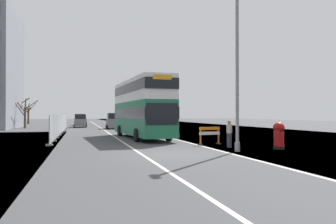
% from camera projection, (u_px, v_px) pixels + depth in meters
% --- Properties ---
extents(ground, '(140.00, 280.00, 0.10)m').
position_uv_depth(ground, '(181.00, 154.00, 17.16)').
color(ground, '#424244').
extents(double_decker_bus, '(3.35, 11.75, 4.90)m').
position_uv_depth(double_decker_bus, '(141.00, 108.00, 28.16)').
color(double_decker_bus, '#1E6B47').
rests_on(double_decker_bus, ground).
extents(lamppost_foreground, '(0.29, 0.70, 9.30)m').
position_uv_depth(lamppost_foreground, '(237.00, 71.00, 18.14)').
color(lamppost_foreground, gray).
rests_on(lamppost_foreground, ground).
extents(red_pillar_postbox, '(0.66, 0.66, 1.58)m').
position_uv_depth(red_pillar_postbox, '(279.00, 134.00, 19.27)').
color(red_pillar_postbox, black).
rests_on(red_pillar_postbox, ground).
extents(roadworks_barrier, '(1.66, 0.79, 1.18)m').
position_uv_depth(roadworks_barrier, '(210.00, 133.00, 22.18)').
color(roadworks_barrier, orange).
rests_on(roadworks_barrier, ground).
extents(construction_site_fence, '(0.44, 27.40, 1.97)m').
position_uv_depth(construction_site_fence, '(61.00, 125.00, 34.50)').
color(construction_site_fence, '#A8AAAD').
rests_on(construction_site_fence, ground).
extents(car_oncoming_near, '(1.94, 4.04, 2.21)m').
position_uv_depth(car_oncoming_near, '(113.00, 121.00, 46.92)').
color(car_oncoming_near, slate).
rests_on(car_oncoming_near, ground).
extents(car_receding_mid, '(1.92, 3.93, 2.09)m').
position_uv_depth(car_receding_mid, '(80.00, 121.00, 51.94)').
color(car_receding_mid, slate).
rests_on(car_receding_mid, ground).
extents(car_receding_far, '(1.90, 4.18, 1.96)m').
position_uv_depth(car_receding_far, '(81.00, 120.00, 59.57)').
color(car_receding_far, black).
rests_on(car_receding_far, ground).
extents(bare_tree_far_verge_near, '(3.47, 2.87, 5.13)m').
position_uv_depth(bare_tree_far_verge_near, '(17.00, 112.00, 53.00)').
color(bare_tree_far_verge_near, '#4C3D2D').
rests_on(bare_tree_far_verge_near, ground).
extents(bare_tree_far_verge_mid, '(3.15, 3.72, 4.26)m').
position_uv_depth(bare_tree_far_verge_mid, '(25.00, 113.00, 48.53)').
color(bare_tree_far_verge_mid, '#4C3D2D').
rests_on(bare_tree_far_verge_mid, ground).
extents(bare_tree_far_verge_far, '(2.40, 2.76, 4.37)m').
position_uv_depth(bare_tree_far_verge_far, '(28.00, 114.00, 69.07)').
color(bare_tree_far_verge_far, '#4C3D2D').
rests_on(bare_tree_far_verge_far, ground).
extents(pedestrian_at_kerb, '(0.34, 0.34, 1.67)m').
position_uv_depth(pedestrian_at_kerb, '(229.00, 134.00, 20.22)').
color(pedestrian_at_kerb, '#2D3342').
rests_on(pedestrian_at_kerb, ground).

